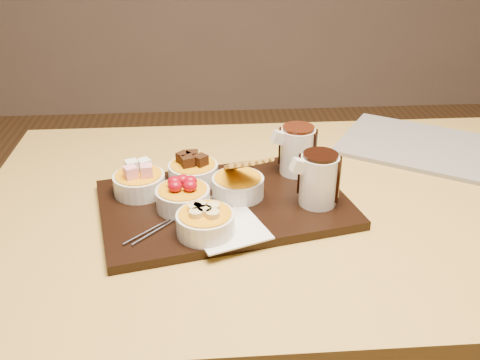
{
  "coord_description": "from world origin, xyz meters",
  "views": [
    {
      "loc": [
        -0.15,
        -0.9,
        1.28
      ],
      "look_at": [
        -0.09,
        -0.02,
        0.81
      ],
      "focal_mm": 40.0,
      "sensor_mm": 36.0,
      "label": 1
    }
  ],
  "objects": [
    {
      "name": "pitcher_dark_chocolate",
      "position": [
        0.06,
        -0.05,
        0.82
      ],
      "size": [
        0.08,
        0.08,
        0.1
      ],
      "primitive_type": "cylinder",
      "rotation": [
        0.0,
        0.0,
        0.22
      ],
      "color": "silver",
      "rests_on": "serving_board"
    },
    {
      "name": "bowl_strawberries",
      "position": [
        -0.19,
        -0.05,
        0.79
      ],
      "size": [
        0.1,
        0.1,
        0.04
      ],
      "primitive_type": "cylinder",
      "color": "silver",
      "rests_on": "serving_board"
    },
    {
      "name": "fondue_skewers",
      "position": [
        -0.2,
        -0.07,
        0.77
      ],
      "size": [
        0.2,
        0.21,
        0.01
      ],
      "primitive_type": null,
      "rotation": [
        0.0,
        0.0,
        -0.8
      ],
      "color": "silver",
      "rests_on": "serving_board"
    },
    {
      "name": "pitcher_milk_chocolate",
      "position": [
        0.04,
        0.08,
        0.82
      ],
      "size": [
        0.08,
        0.08,
        0.1
      ],
      "primitive_type": "cylinder",
      "rotation": [
        0.0,
        0.0,
        0.22
      ],
      "color": "silver",
      "rests_on": "serving_board"
    },
    {
      "name": "napkin",
      "position": [
        -0.11,
        -0.13,
        0.77
      ],
      "size": [
        0.15,
        0.15,
        0.0
      ],
      "primitive_type": "cube",
      "rotation": [
        0.0,
        0.0,
        0.36
      ],
      "color": "white",
      "rests_on": "serving_board"
    },
    {
      "name": "bowl_bananas",
      "position": [
        -0.15,
        -0.13,
        0.79
      ],
      "size": [
        0.1,
        0.1,
        0.04
      ],
      "primitive_type": "cylinder",
      "color": "silver",
      "rests_on": "serving_board"
    },
    {
      "name": "newspaper",
      "position": [
        0.35,
        0.22,
        0.76
      ],
      "size": [
        0.43,
        0.41,
        0.01
      ],
      "primitive_type": "cube",
      "rotation": [
        0.0,
        0.0,
        -0.57
      ],
      "color": "beige",
      "rests_on": "dining_table"
    },
    {
      "name": "dining_table",
      "position": [
        0.0,
        0.0,
        0.65
      ],
      "size": [
        1.2,
        0.8,
        0.75
      ],
      "color": "gold",
      "rests_on": "ground"
    },
    {
      "name": "serving_board",
      "position": [
        -0.12,
        -0.02,
        0.76
      ],
      "size": [
        0.51,
        0.39,
        0.02
      ],
      "primitive_type": "cube",
      "rotation": [
        0.0,
        0.0,
        0.22
      ],
      "color": "black",
      "rests_on": "dining_table"
    },
    {
      "name": "bowl_marshmallows",
      "position": [
        -0.28,
        0.02,
        0.79
      ],
      "size": [
        0.1,
        0.1,
        0.04
      ],
      "primitive_type": "cylinder",
      "color": "silver",
      "rests_on": "serving_board"
    },
    {
      "name": "bowl_biscotti",
      "position": [
        -0.09,
        -0.01,
        0.79
      ],
      "size": [
        0.1,
        0.1,
        0.04
      ],
      "primitive_type": "cylinder",
      "color": "silver",
      "rests_on": "serving_board"
    },
    {
      "name": "bowl_cake",
      "position": [
        -0.17,
        0.06,
        0.79
      ],
      "size": [
        0.1,
        0.1,
        0.04
      ],
      "primitive_type": "cylinder",
      "color": "silver",
      "rests_on": "serving_board"
    }
  ]
}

